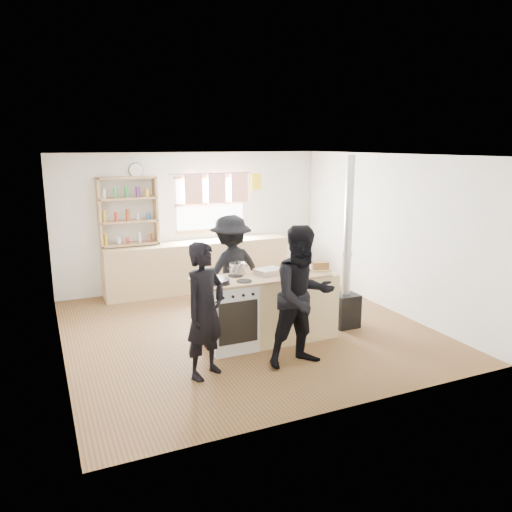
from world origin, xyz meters
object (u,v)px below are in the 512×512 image
(thermos, at_px, (230,231))
(flue_heater, at_px, (346,284))
(bread_board, at_px, (320,267))
(person_near_left, at_px, (205,311))
(person_far, at_px, (231,270))
(skillet_greens, at_px, (218,281))
(stockpot_counter, at_px, (297,263))
(person_near_right, at_px, (303,297))
(roast_tray, at_px, (269,271))
(stockpot_stove, at_px, (237,269))
(cooking_island, at_px, (270,308))

(thermos, relative_size, flue_heater, 0.12)
(bread_board, distance_m, person_near_left, 1.98)
(person_far, bearing_deg, skillet_greens, 46.27)
(thermos, xyz_separation_m, person_near_left, (-1.62, -3.42, -0.25))
(stockpot_counter, xyz_separation_m, person_near_right, (-0.44, -0.96, -0.16))
(thermos, xyz_separation_m, skillet_greens, (-1.25, -2.86, -0.09))
(stockpot_counter, relative_size, person_near_right, 0.16)
(skillet_greens, relative_size, roast_tray, 0.99)
(thermos, height_order, stockpot_stove, thermos)
(bread_board, bearing_deg, cooking_island, 175.73)
(thermos, distance_m, stockpot_counter, 2.65)
(thermos, xyz_separation_m, stockpot_counter, (-0.01, -2.65, -0.02))
(roast_tray, bearing_deg, stockpot_stove, 158.50)
(flue_heater, distance_m, person_far, 1.70)
(stockpot_counter, height_order, flue_heater, flue_heater)
(person_far, bearing_deg, stockpot_stove, 62.58)
(stockpot_counter, bearing_deg, bread_board, -33.12)
(person_near_left, bearing_deg, person_near_right, -38.97)
(thermos, bearing_deg, person_far, -110.53)
(flue_heater, relative_size, person_near_left, 1.58)
(bread_board, xyz_separation_m, flue_heater, (0.51, 0.10, -0.33))
(stockpot_stove, distance_m, flue_heater, 1.68)
(bread_board, bearing_deg, person_near_left, -162.32)
(thermos, height_order, skillet_greens, thermos)
(thermos, bearing_deg, stockpot_counter, -90.18)
(person_near_right, height_order, person_far, person_near_right)
(person_near_right, bearing_deg, roast_tray, 90.24)
(thermos, xyz_separation_m, flue_heater, (0.77, -2.72, -0.40))
(roast_tray, relative_size, stockpot_stove, 1.78)
(person_near_right, bearing_deg, thermos, 81.46)
(roast_tray, height_order, person_far, person_far)
(bread_board, height_order, person_near_right, person_near_right)
(person_near_left, bearing_deg, thermos, 34.74)
(skillet_greens, height_order, person_far, person_far)
(stockpot_counter, height_order, bread_board, stockpot_counter)
(roast_tray, xyz_separation_m, person_far, (-0.24, 0.79, -0.15))
(skillet_greens, relative_size, stockpot_stove, 1.77)
(cooking_island, xyz_separation_m, stockpot_stove, (-0.39, 0.21, 0.54))
(person_near_right, bearing_deg, bread_board, 46.39)
(roast_tray, relative_size, flue_heater, 0.16)
(stockpot_stove, relative_size, person_near_left, 0.14)
(roast_tray, relative_size, person_near_right, 0.23)
(skillet_greens, xyz_separation_m, stockpot_counter, (1.24, 0.21, 0.07))
(stockpot_stove, distance_m, stockpot_counter, 0.87)
(flue_heater, distance_m, person_near_right, 1.52)
(skillet_greens, height_order, stockpot_stove, stockpot_stove)
(cooking_island, distance_m, stockpot_counter, 0.74)
(person_near_left, relative_size, person_far, 0.97)
(cooking_island, bearing_deg, bread_board, -4.27)
(person_far, bearing_deg, stockpot_counter, 120.19)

